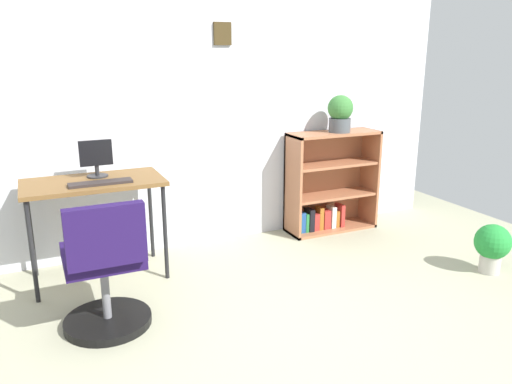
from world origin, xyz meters
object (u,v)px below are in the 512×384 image
(bookshelf_low, at_px, (328,186))
(potted_plant_floor, at_px, (492,245))
(monitor, at_px, (96,158))
(office_chair, at_px, (105,275))
(potted_plant_on_shelf, at_px, (340,113))
(desk, at_px, (94,190))
(keyboard, at_px, (101,183))

(bookshelf_low, xyz_separation_m, potted_plant_floor, (0.58, -1.35, -0.19))
(monitor, bearing_deg, potted_plant_floor, -25.05)
(office_chair, distance_m, potted_plant_on_shelf, 2.50)
(desk, bearing_deg, bookshelf_low, 5.83)
(keyboard, height_order, potted_plant_floor, keyboard)
(keyboard, relative_size, potted_plant_on_shelf, 1.29)
(office_chair, distance_m, potted_plant_floor, 2.76)
(office_chair, relative_size, potted_plant_on_shelf, 2.54)
(keyboard, height_order, bookshelf_low, bookshelf_low)
(desk, height_order, office_chair, office_chair)
(desk, distance_m, monitor, 0.23)
(keyboard, distance_m, potted_plant_floor, 2.87)
(desk, height_order, monitor, monitor)
(potted_plant_floor, bearing_deg, monitor, 154.95)
(bookshelf_low, relative_size, potted_plant_floor, 2.43)
(potted_plant_floor, bearing_deg, bookshelf_low, 113.33)
(office_chair, bearing_deg, potted_plant_floor, -7.59)
(potted_plant_on_shelf, xyz_separation_m, potted_plant_floor, (0.52, -1.29, -0.87))
(monitor, xyz_separation_m, office_chair, (-0.10, -0.86, -0.52))
(desk, distance_m, potted_plant_floor, 2.94)
(keyboard, xyz_separation_m, office_chair, (-0.09, -0.65, -0.39))
(keyboard, distance_m, potted_plant_on_shelf, 2.16)
(monitor, height_order, keyboard, monitor)
(monitor, xyz_separation_m, potted_plant_on_shelf, (2.10, 0.07, 0.21))
(monitor, xyz_separation_m, bookshelf_low, (2.04, 0.12, -0.46))
(keyboard, xyz_separation_m, potted_plant_floor, (2.64, -1.01, -0.53))
(office_chair, bearing_deg, monitor, 83.09)
(keyboard, bearing_deg, desk, 105.35)
(desk, height_order, bookshelf_low, bookshelf_low)
(desk, height_order, potted_plant_on_shelf, potted_plant_on_shelf)
(potted_plant_on_shelf, bearing_deg, monitor, -178.22)
(potted_plant_on_shelf, bearing_deg, keyboard, -172.39)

